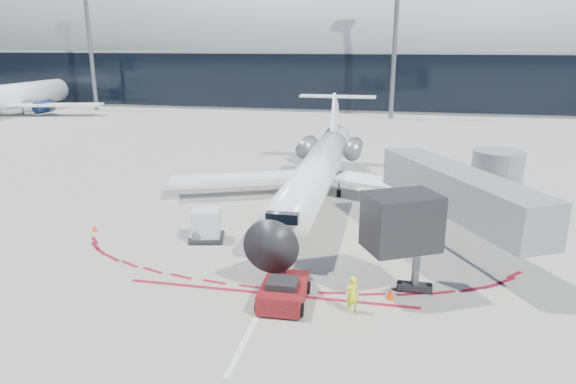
% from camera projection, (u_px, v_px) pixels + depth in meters
% --- Properties ---
extents(ground, '(260.00, 260.00, 0.00)m').
position_uv_depth(ground, '(308.00, 216.00, 35.06)').
color(ground, gray).
rests_on(ground, ground).
extents(apron_centerline, '(0.25, 40.00, 0.01)m').
position_uv_depth(apron_centerline, '(313.00, 207.00, 36.94)').
color(apron_centerline, silver).
rests_on(apron_centerline, ground).
extents(apron_stop_bar, '(14.00, 0.25, 0.01)m').
position_uv_depth(apron_stop_bar, '(269.00, 293.00, 24.25)').
color(apron_stop_bar, maroon).
rests_on(apron_stop_bar, ground).
extents(terminal_building, '(150.00, 24.15, 24.00)m').
position_uv_depth(terminal_building, '(366.00, 58.00, 93.74)').
color(terminal_building, gray).
rests_on(terminal_building, ground).
extents(jet_bridge, '(10.03, 15.20, 4.90)m').
position_uv_depth(jet_bridge, '(468.00, 194.00, 29.50)').
color(jet_bridge, gray).
rests_on(jet_bridge, ground).
extents(light_mast_west, '(0.70, 0.70, 25.00)m').
position_uv_depth(light_mast_west, '(89.00, 35.00, 85.28)').
color(light_mast_west, slate).
rests_on(light_mast_west, ground).
extents(light_mast_centre, '(0.70, 0.70, 25.00)m').
position_uv_depth(light_mast_centre, '(395.00, 34.00, 75.70)').
color(light_mast_centre, slate).
rests_on(light_mast_centre, ground).
extents(regional_jet, '(22.87, 28.20, 7.06)m').
position_uv_depth(regional_jet, '(317.00, 170.00, 37.66)').
color(regional_jet, white).
rests_on(regional_jet, ground).
extents(pushback_tug, '(2.19, 4.97, 1.29)m').
position_uv_depth(pushback_tug, '(284.00, 292.00, 23.22)').
color(pushback_tug, '#530B0E').
rests_on(pushback_tug, ground).
extents(ramp_worker, '(0.75, 0.67, 1.71)m').
position_uv_depth(ramp_worker, '(352.00, 294.00, 22.37)').
color(ramp_worker, '#F0FF1A').
rests_on(ramp_worker, ground).
extents(uld_container, '(2.36, 2.14, 1.89)m').
position_uv_depth(uld_container, '(206.00, 225.00, 30.54)').
color(uld_container, black).
rests_on(uld_container, ground).
extents(safety_cone_left, '(0.33, 0.33, 0.46)m').
position_uv_depth(safety_cone_left, '(95.00, 228.00, 32.11)').
color(safety_cone_left, '#FF4605').
rests_on(safety_cone_left, ground).
extents(safety_cone_right, '(0.39, 0.39, 0.54)m').
position_uv_depth(safety_cone_right, '(390.00, 294.00, 23.67)').
color(safety_cone_right, '#FF4605').
rests_on(safety_cone_right, ground).
extents(bg_airliner_0, '(35.40, 37.48, 11.45)m').
position_uv_depth(bg_airliner_0, '(10.00, 79.00, 82.47)').
color(bg_airliner_0, white).
rests_on(bg_airliner_0, ground).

